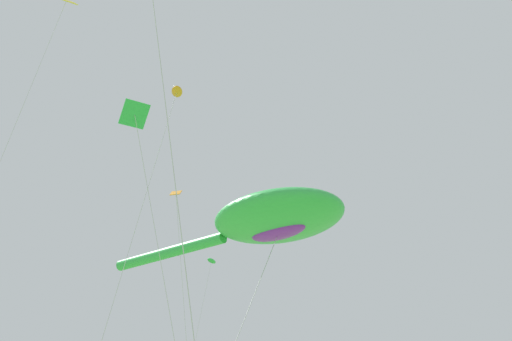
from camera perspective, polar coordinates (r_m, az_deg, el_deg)
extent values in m
ellipsoid|color=green|center=(21.28, 2.41, -5.20)|extent=(5.58, 6.58, 1.43)
cylinder|color=green|center=(24.86, -9.63, -8.88)|extent=(2.15, 6.54, 0.51)
ellipsoid|color=purple|center=(21.03, 2.45, -6.81)|extent=(1.62, 2.68, 0.51)
cube|color=green|center=(18.37, -13.20, 6.05)|extent=(1.01, 0.72, 0.76)
cylinder|color=#B2B2B7|center=(16.84, -9.80, -13.37)|extent=(3.89, 0.33, 11.81)
cube|color=orange|center=(30.94, -8.80, -2.44)|extent=(0.75, 0.79, 0.50)
cylinder|color=#B2B2B7|center=(29.39, -7.76, -16.72)|extent=(2.84, 0.50, 15.08)
ellipsoid|color=orange|center=(23.19, -8.69, 8.57)|extent=(0.81, 0.93, 0.27)
cylinder|color=#B2B2B7|center=(18.57, -13.77, -8.44)|extent=(3.04, 0.80, 15.48)
ellipsoid|color=green|center=(37.29, -4.91, -9.87)|extent=(1.14, 1.09, 0.38)
cube|color=yellow|center=(31.39, -20.11, 17.13)|extent=(1.10, 0.78, 0.92)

